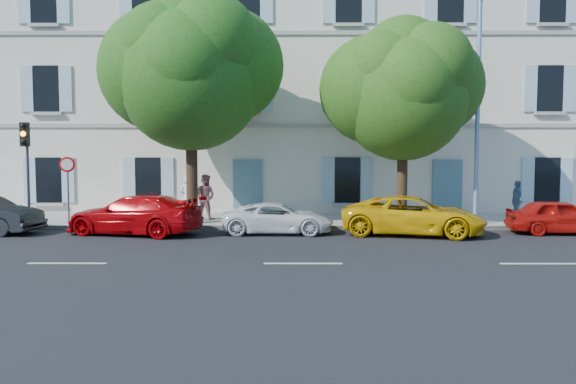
{
  "coord_description": "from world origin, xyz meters",
  "views": [
    {
      "loc": [
        -0.33,
        -18.06,
        2.82
      ],
      "look_at": [
        -0.4,
        2.0,
        1.4
      ],
      "focal_mm": 35.0,
      "sensor_mm": 36.0,
      "label": 1
    }
  ],
  "objects_px": {
    "car_white_coupe": "(278,218)",
    "street_lamp": "(479,97)",
    "tree_left": "(191,78)",
    "traffic_light": "(26,151)",
    "car_red_coupe": "(135,215)",
    "pedestrian_a": "(188,198)",
    "car_red_hatchback": "(560,217)",
    "tree_right": "(403,96)",
    "road_sign": "(68,175)",
    "pedestrian_b": "(205,197)",
    "pedestrian_c": "(517,201)",
    "car_yellow_supercar": "(413,215)"
  },
  "relations": [
    {
      "from": "pedestrian_a",
      "to": "car_yellow_supercar",
      "type": "bearing_deg",
      "value": 165.3
    },
    {
      "from": "tree_right",
      "to": "road_sign",
      "type": "height_order",
      "value": "tree_right"
    },
    {
      "from": "car_red_hatchback",
      "to": "pedestrian_c",
      "type": "bearing_deg",
      "value": 14.89
    },
    {
      "from": "pedestrian_b",
      "to": "traffic_light",
      "type": "bearing_deg",
      "value": 33.58
    },
    {
      "from": "car_red_hatchback",
      "to": "tree_right",
      "type": "distance_m",
      "value": 6.91
    },
    {
      "from": "road_sign",
      "to": "pedestrian_b",
      "type": "xyz_separation_m",
      "value": [
        4.93,
        1.31,
        -0.91
      ]
    },
    {
      "from": "car_white_coupe",
      "to": "car_red_hatchback",
      "type": "bearing_deg",
      "value": -89.27
    },
    {
      "from": "car_red_coupe",
      "to": "tree_right",
      "type": "bearing_deg",
      "value": 116.04
    },
    {
      "from": "pedestrian_a",
      "to": "pedestrian_b",
      "type": "distance_m",
      "value": 0.75
    },
    {
      "from": "tree_left",
      "to": "traffic_light",
      "type": "distance_m",
      "value": 6.64
    },
    {
      "from": "pedestrian_a",
      "to": "street_lamp",
      "type": "bearing_deg",
      "value": 177.52
    },
    {
      "from": "car_yellow_supercar",
      "to": "tree_right",
      "type": "distance_m",
      "value": 4.65
    },
    {
      "from": "car_red_coupe",
      "to": "tree_right",
      "type": "relative_size",
      "value": 0.64
    },
    {
      "from": "traffic_light",
      "to": "road_sign",
      "type": "distance_m",
      "value": 1.71
    },
    {
      "from": "tree_left",
      "to": "pedestrian_a",
      "type": "height_order",
      "value": "tree_left"
    },
    {
      "from": "traffic_light",
      "to": "car_red_hatchback",
      "type": "bearing_deg",
      "value": -4.1
    },
    {
      "from": "car_red_coupe",
      "to": "pedestrian_c",
      "type": "height_order",
      "value": "pedestrian_c"
    },
    {
      "from": "car_white_coupe",
      "to": "traffic_light",
      "type": "distance_m",
      "value": 9.7
    },
    {
      "from": "tree_right",
      "to": "pedestrian_c",
      "type": "relative_size",
      "value": 4.66
    },
    {
      "from": "street_lamp",
      "to": "pedestrian_c",
      "type": "height_order",
      "value": "street_lamp"
    },
    {
      "from": "car_white_coupe",
      "to": "road_sign",
      "type": "height_order",
      "value": "road_sign"
    },
    {
      "from": "pedestrian_b",
      "to": "pedestrian_c",
      "type": "bearing_deg",
      "value": -162.13
    },
    {
      "from": "tree_left",
      "to": "street_lamp",
      "type": "relative_size",
      "value": 1.03
    },
    {
      "from": "car_red_hatchback",
      "to": "pedestrian_a",
      "type": "bearing_deg",
      "value": 83.5
    },
    {
      "from": "car_red_coupe",
      "to": "car_red_hatchback",
      "type": "height_order",
      "value": "car_red_coupe"
    },
    {
      "from": "traffic_light",
      "to": "pedestrian_c",
      "type": "relative_size",
      "value": 2.37
    },
    {
      "from": "car_yellow_supercar",
      "to": "pedestrian_a",
      "type": "xyz_separation_m",
      "value": [
        -8.19,
        2.7,
        0.36
      ]
    },
    {
      "from": "pedestrian_a",
      "to": "pedestrian_b",
      "type": "height_order",
      "value": "pedestrian_b"
    },
    {
      "from": "tree_left",
      "to": "car_yellow_supercar",
      "type": "bearing_deg",
      "value": -13.77
    },
    {
      "from": "traffic_light",
      "to": "car_yellow_supercar",
      "type": "bearing_deg",
      "value": -6.57
    },
    {
      "from": "road_sign",
      "to": "pedestrian_c",
      "type": "xyz_separation_m",
      "value": [
        17.18,
        0.89,
        -1.01
      ]
    },
    {
      "from": "car_white_coupe",
      "to": "street_lamp",
      "type": "bearing_deg",
      "value": -79.23
    },
    {
      "from": "car_white_coupe",
      "to": "road_sign",
      "type": "relative_size",
      "value": 1.53
    },
    {
      "from": "car_red_coupe",
      "to": "tree_right",
      "type": "xyz_separation_m",
      "value": [
        9.55,
        1.86,
        4.21
      ]
    },
    {
      "from": "car_red_hatchback",
      "to": "tree_left",
      "type": "distance_m",
      "value": 14.05
    },
    {
      "from": "tree_right",
      "to": "car_white_coupe",
      "type": "bearing_deg",
      "value": -160.56
    },
    {
      "from": "car_red_hatchback",
      "to": "pedestrian_c",
      "type": "distance_m",
      "value": 2.58
    },
    {
      "from": "traffic_light",
      "to": "tree_right",
      "type": "bearing_deg",
      "value": 1.39
    },
    {
      "from": "car_yellow_supercar",
      "to": "road_sign",
      "type": "distance_m",
      "value": 12.73
    },
    {
      "from": "car_white_coupe",
      "to": "traffic_light",
      "type": "relative_size",
      "value": 1.02
    },
    {
      "from": "tree_right",
      "to": "pedestrian_c",
      "type": "height_order",
      "value": "tree_right"
    },
    {
      "from": "car_red_coupe",
      "to": "car_white_coupe",
      "type": "height_order",
      "value": "car_red_coupe"
    },
    {
      "from": "road_sign",
      "to": "pedestrian_b",
      "type": "distance_m",
      "value": 5.18
    },
    {
      "from": "car_white_coupe",
      "to": "tree_right",
      "type": "xyz_separation_m",
      "value": [
        4.62,
        1.63,
        4.36
      ]
    },
    {
      "from": "pedestrian_c",
      "to": "car_yellow_supercar",
      "type": "bearing_deg",
      "value": 123.61
    },
    {
      "from": "car_white_coupe",
      "to": "pedestrian_a",
      "type": "height_order",
      "value": "pedestrian_a"
    },
    {
      "from": "traffic_light",
      "to": "pedestrian_a",
      "type": "relative_size",
      "value": 2.14
    },
    {
      "from": "pedestrian_a",
      "to": "pedestrian_b",
      "type": "relative_size",
      "value": 0.98
    },
    {
      "from": "road_sign",
      "to": "street_lamp",
      "type": "distance_m",
      "value": 15.48
    },
    {
      "from": "car_red_coupe",
      "to": "pedestrian_a",
      "type": "bearing_deg",
      "value": 167.46
    }
  ]
}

